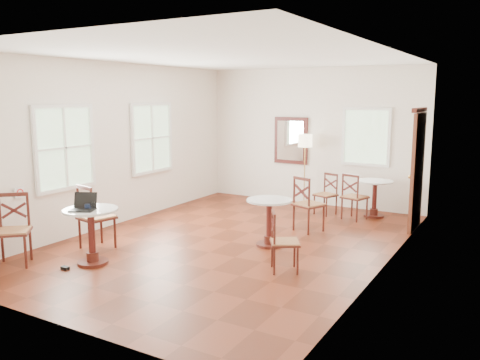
% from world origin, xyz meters
% --- Properties ---
extents(ground, '(7.00, 7.00, 0.00)m').
position_xyz_m(ground, '(0.00, 0.00, 0.00)').
color(ground, '#5E2210').
rests_on(ground, ground).
extents(room_shell, '(5.02, 7.02, 3.01)m').
position_xyz_m(room_shell, '(-0.06, 0.27, 1.89)').
color(room_shell, white).
rests_on(room_shell, ground).
extents(cafe_table_near, '(0.77, 0.77, 0.81)m').
position_xyz_m(cafe_table_near, '(-1.17, -1.93, 0.50)').
color(cafe_table_near, '#471911').
rests_on(cafe_table_near, ground).
extents(cafe_table_mid, '(0.73, 0.73, 0.77)m').
position_xyz_m(cafe_table_mid, '(0.64, 0.13, 0.47)').
color(cafe_table_mid, '#471911').
rests_on(cafe_table_mid, ground).
extents(cafe_table_back, '(0.69, 0.69, 0.73)m').
position_xyz_m(cafe_table_back, '(1.57, 2.95, 0.45)').
color(cafe_table_back, '#471911').
rests_on(cafe_table_back, ground).
extents(chair_near_a, '(0.57, 0.57, 1.03)m').
position_xyz_m(chair_near_a, '(-1.67, -1.37, 0.51)').
color(chair_near_a, '#471911').
rests_on(chair_near_a, ground).
extents(chair_near_b, '(0.66, 0.66, 1.02)m').
position_xyz_m(chair_near_b, '(-2.11, -2.51, 0.51)').
color(chair_near_b, '#471911').
rests_on(chair_near_b, ground).
extents(chair_mid_a, '(0.60, 0.60, 0.99)m').
position_xyz_m(chair_mid_a, '(0.84, 1.26, 0.50)').
color(chair_mid_a, '#471911').
rests_on(chair_mid_a, ground).
extents(chair_mid_b, '(0.53, 0.53, 0.84)m').
position_xyz_m(chair_mid_b, '(1.33, -0.82, 0.42)').
color(chair_mid_b, '#471911').
rests_on(chair_mid_b, ground).
extents(chair_back_a, '(0.52, 0.52, 0.92)m').
position_xyz_m(chair_back_a, '(1.29, 2.51, 0.46)').
color(chair_back_a, '#471911').
rests_on(chair_back_a, ground).
extents(chair_back_b, '(0.49, 0.49, 0.83)m').
position_xyz_m(chair_back_b, '(0.67, 2.66, 0.42)').
color(chair_back_b, '#471911').
rests_on(chair_back_b, ground).
extents(floor_lamp, '(0.31, 0.31, 1.58)m').
position_xyz_m(floor_lamp, '(-0.03, 3.15, 1.34)').
color(floor_lamp, '#BF8C3F').
rests_on(floor_lamp, ground).
extents(laptop, '(0.41, 0.39, 0.24)m').
position_xyz_m(laptop, '(-1.20, -2.01, 0.87)').
color(laptop, black).
rests_on(laptop, cafe_table_near).
extents(mouse, '(0.11, 0.08, 0.04)m').
position_xyz_m(mouse, '(-1.12, -2.02, 0.83)').
color(mouse, black).
rests_on(mouse, cafe_table_near).
extents(navy_mug, '(0.11, 0.07, 0.09)m').
position_xyz_m(navy_mug, '(-1.13, -2.01, 0.86)').
color(navy_mug, black).
rests_on(navy_mug, cafe_table_near).
extents(water_glass, '(0.06, 0.06, 0.10)m').
position_xyz_m(water_glass, '(-1.11, -1.92, 0.86)').
color(water_glass, white).
rests_on(water_glass, cafe_table_near).
extents(power_adapter, '(0.11, 0.07, 0.05)m').
position_xyz_m(power_adapter, '(-1.31, -2.30, 0.02)').
color(power_adapter, black).
rests_on(power_adapter, ground).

